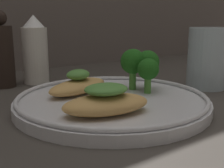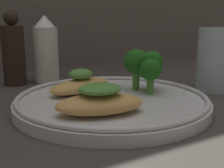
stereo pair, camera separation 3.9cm
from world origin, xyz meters
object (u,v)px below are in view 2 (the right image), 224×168
at_px(pepper_grinder, 13,52).
at_px(sauce_bottle, 46,50).
at_px(plate, 112,101).
at_px(broccoli_bunch, 145,65).
at_px(drinking_glass, 216,59).

bearing_deg(pepper_grinder, sauce_bottle, -0.00).
bearing_deg(plate, broccoli_bunch, 9.71).
bearing_deg(pepper_grinder, plate, -68.08).
xyz_separation_m(broccoli_bunch, drinking_glass, (0.15, -0.01, 0.00)).
bearing_deg(plate, pepper_grinder, 111.92).
distance_m(broccoli_bunch, pepper_grinder, 0.26).
bearing_deg(plate, sauce_bottle, 96.83).
bearing_deg(sauce_bottle, broccoli_bunch, -66.84).
height_order(sauce_bottle, pepper_grinder, pepper_grinder).
xyz_separation_m(broccoli_bunch, pepper_grinder, (-0.15, 0.21, 0.01)).
distance_m(sauce_bottle, pepper_grinder, 0.06).
height_order(broccoli_bunch, sauce_bottle, sauce_bottle).
bearing_deg(broccoli_bunch, drinking_glass, -3.19).
distance_m(broccoli_bunch, drinking_glass, 0.15).
relative_size(broccoli_bunch, pepper_grinder, 0.48).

